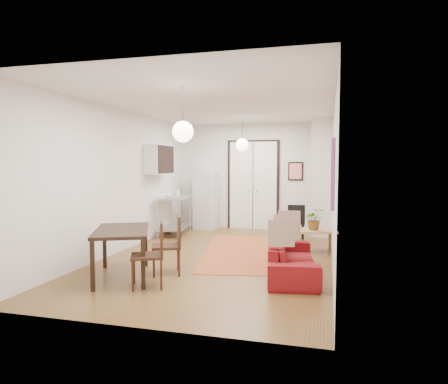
% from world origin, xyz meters
% --- Properties ---
extents(floor, '(7.00, 7.00, 0.00)m').
position_xyz_m(floor, '(0.00, 0.00, 0.00)').
color(floor, brown).
rests_on(floor, ground).
extents(ceiling, '(4.20, 7.00, 0.02)m').
position_xyz_m(ceiling, '(0.00, 0.00, 2.90)').
color(ceiling, silver).
rests_on(ceiling, wall_back).
extents(wall_back, '(4.20, 0.02, 2.90)m').
position_xyz_m(wall_back, '(0.00, 3.50, 1.45)').
color(wall_back, silver).
rests_on(wall_back, floor).
extents(wall_front, '(4.20, 0.02, 2.90)m').
position_xyz_m(wall_front, '(0.00, -3.50, 1.45)').
color(wall_front, silver).
rests_on(wall_front, floor).
extents(wall_left, '(0.02, 7.00, 2.90)m').
position_xyz_m(wall_left, '(-2.10, 0.00, 1.45)').
color(wall_left, silver).
rests_on(wall_left, floor).
extents(wall_right, '(0.02, 7.00, 2.90)m').
position_xyz_m(wall_right, '(2.10, 0.00, 1.45)').
color(wall_right, silver).
rests_on(wall_right, floor).
extents(double_doors, '(1.44, 0.06, 2.50)m').
position_xyz_m(double_doors, '(0.00, 3.46, 1.20)').
color(double_doors, white).
rests_on(double_doors, wall_back).
extents(stub_partition, '(0.50, 0.10, 2.90)m').
position_xyz_m(stub_partition, '(1.85, 2.55, 1.45)').
color(stub_partition, silver).
rests_on(stub_partition, floor).
extents(wall_cabinet, '(0.35, 1.00, 0.70)m').
position_xyz_m(wall_cabinet, '(-1.92, 1.50, 1.90)').
color(wall_cabinet, white).
rests_on(wall_cabinet, wall_left).
extents(painting_popart, '(0.05, 1.00, 1.00)m').
position_xyz_m(painting_popart, '(2.08, -1.25, 1.65)').
color(painting_popart, red).
rests_on(painting_popart, wall_right).
extents(painting_abstract, '(0.05, 0.50, 0.60)m').
position_xyz_m(painting_abstract, '(2.08, 0.80, 1.80)').
color(painting_abstract, beige).
rests_on(painting_abstract, wall_right).
extents(poster_back, '(0.40, 0.03, 0.50)m').
position_xyz_m(poster_back, '(1.15, 3.47, 1.60)').
color(poster_back, red).
rests_on(poster_back, wall_back).
extents(print_left, '(0.03, 0.44, 0.54)m').
position_xyz_m(print_left, '(-2.07, 2.00, 1.95)').
color(print_left, '#9A6940').
rests_on(print_left, wall_left).
extents(pendant_back, '(0.30, 0.30, 0.80)m').
position_xyz_m(pendant_back, '(0.00, 2.00, 2.25)').
color(pendant_back, white).
rests_on(pendant_back, ceiling).
extents(pendant_front, '(0.30, 0.30, 0.80)m').
position_xyz_m(pendant_front, '(0.00, -2.00, 2.25)').
color(pendant_front, white).
rests_on(pendant_front, ceiling).
extents(kilim_rug, '(1.94, 3.73, 0.01)m').
position_xyz_m(kilim_rug, '(0.23, 0.50, 0.00)').
color(kilim_rug, '#AC4F2B').
rests_on(kilim_rug, floor).
extents(sofa, '(1.01, 2.01, 0.56)m').
position_xyz_m(sofa, '(1.46, -0.99, 0.28)').
color(sofa, maroon).
rests_on(sofa, floor).
extents(coffee_table, '(1.11, 0.77, 0.45)m').
position_xyz_m(coffee_table, '(1.67, 0.93, 0.39)').
color(coffee_table, tan).
rests_on(coffee_table, floor).
extents(potted_plant, '(0.42, 0.46, 0.44)m').
position_xyz_m(potted_plant, '(1.75, 0.93, 0.67)').
color(potted_plant, '#385F2B').
rests_on(potted_plant, coffee_table).
extents(kitchen_counter, '(0.81, 1.35, 0.97)m').
position_xyz_m(kitchen_counter, '(-1.75, 2.01, 0.64)').
color(kitchen_counter, silver).
rests_on(kitchen_counter, floor).
extents(bowl, '(0.30, 0.30, 0.06)m').
position_xyz_m(bowl, '(-1.75, 1.71, 1.00)').
color(bowl, beige).
rests_on(bowl, kitchen_counter).
extents(soap_bottle, '(0.12, 0.12, 0.20)m').
position_xyz_m(soap_bottle, '(-1.75, 2.26, 1.08)').
color(soap_bottle, '#5297B1').
rests_on(soap_bottle, kitchen_counter).
extents(fridge, '(0.63, 0.63, 1.59)m').
position_xyz_m(fridge, '(-1.26, 3.15, 0.80)').
color(fridge, silver).
rests_on(fridge, floor).
extents(dining_table, '(1.30, 1.60, 0.77)m').
position_xyz_m(dining_table, '(-1.12, -1.78, 0.69)').
color(dining_table, black).
rests_on(dining_table, floor).
extents(dining_chair_near, '(0.60, 0.71, 0.96)m').
position_xyz_m(dining_chair_near, '(-0.52, -1.33, 0.55)').
color(dining_chair_near, '#3B1F12').
rests_on(dining_chair_near, floor).
extents(dining_chair_far, '(0.60, 0.71, 0.96)m').
position_xyz_m(dining_chair_far, '(-0.52, -2.03, 0.55)').
color(dining_chair_far, '#3B1F12').
rests_on(dining_chair_far, floor).
extents(black_side_chair, '(0.45, 0.45, 0.86)m').
position_xyz_m(black_side_chair, '(1.29, 2.09, 0.50)').
color(black_side_chair, black).
rests_on(black_side_chair, floor).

